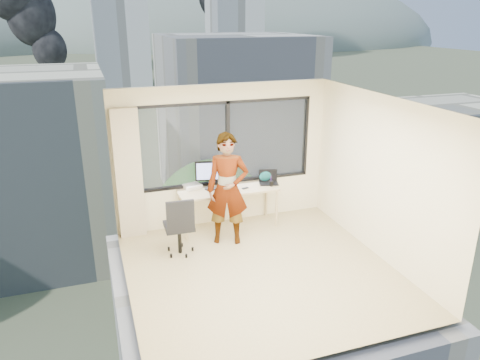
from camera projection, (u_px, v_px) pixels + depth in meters
name	position (u px, v px, depth m)	size (l,w,h in m)	color
floor	(261.00, 271.00, 7.08)	(4.00, 4.00, 0.01)	tan
ceiling	(264.00, 103.00, 6.20)	(4.00, 4.00, 0.01)	white
wall_front	(330.00, 257.00, 4.86)	(4.00, 0.01, 2.60)	#F7E7BF
wall_left	(121.00, 210.00, 6.04)	(0.01, 4.00, 2.60)	#F7E7BF
wall_right	(380.00, 178.00, 7.24)	(0.01, 4.00, 2.60)	#F7E7BF
window_wall	(225.00, 143.00, 8.36)	(3.30, 0.16, 1.55)	black
curtain	(129.00, 174.00, 7.85)	(0.45, 0.14, 2.30)	beige
desk	(229.00, 208.00, 8.43)	(1.80, 0.60, 0.75)	#C9B186
chair	(179.00, 224.00, 7.45)	(0.53, 0.53, 1.03)	black
person	(228.00, 189.00, 7.70)	(0.70, 0.46, 1.93)	#2D2D33
monitor	(210.00, 175.00, 8.23)	(0.54, 0.12, 0.54)	black
game_console	(192.00, 186.00, 8.34)	(0.29, 0.25, 0.07)	white
laptop	(269.00, 178.00, 8.53)	(0.34, 0.36, 0.22)	black
cellphone	(245.00, 188.00, 8.34)	(0.12, 0.06, 0.01)	black
pen_cup	(271.00, 183.00, 8.44)	(0.08, 0.08, 0.10)	black
handbag	(266.00, 176.00, 8.67)	(0.27, 0.13, 0.20)	#0B4247
exterior_ground	(93.00, 88.00, 118.80)	(400.00, 400.00, 0.04)	#515B3D
near_bldg_b	(235.00, 117.00, 46.60)	(14.00, 13.00, 16.00)	silver
near_bldg_c	(445.00, 156.00, 44.13)	(12.00, 10.00, 10.00)	#F0EAC9
far_tower_b	(120.00, 27.00, 116.13)	(13.00, 13.00, 30.00)	silver
far_tower_c	(234.00, 31.00, 145.79)	(15.00, 15.00, 26.00)	silver
hill_b	(230.00, 42.00, 327.24)	(300.00, 220.00, 96.00)	slate
tree_b	(213.00, 249.00, 27.55)	(7.60, 7.60, 9.00)	#1D4717
tree_c	(313.00, 134.00, 52.42)	(8.40, 8.40, 10.00)	#1D4717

